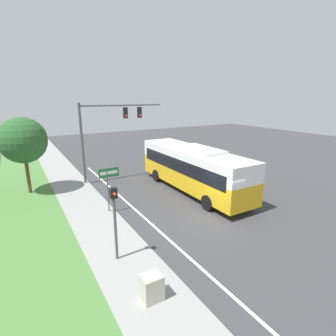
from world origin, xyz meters
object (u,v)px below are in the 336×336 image
at_px(signal_gantry, 108,125).
at_px(street_sign, 108,181).
at_px(bus, 193,166).
at_px(pedestrian_signal, 115,213).
at_px(utility_cabinet, 152,287).

distance_m(signal_gantry, street_sign, 7.20).
height_order(signal_gantry, street_sign, signal_gantry).
xyz_separation_m(bus, street_sign, (-6.64, -0.61, 0.15)).
relative_size(signal_gantry, pedestrian_signal, 2.10).
relative_size(pedestrian_signal, street_sign, 1.17).
bearing_deg(bus, street_sign, -174.77).
distance_m(bus, pedestrian_signal, 9.72).
bearing_deg(signal_gantry, bus, -52.29).
bearing_deg(signal_gantry, utility_cabinet, -103.26).
distance_m(bus, utility_cabinet, 11.51).
relative_size(signal_gantry, street_sign, 2.46).
xyz_separation_m(bus, pedestrian_signal, (-7.98, -5.54, 0.38)).
relative_size(bus, utility_cabinet, 11.59).
bearing_deg(bus, signal_gantry, 127.71).
bearing_deg(pedestrian_signal, utility_cabinet, -85.50).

